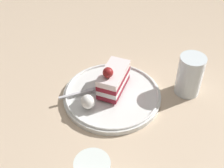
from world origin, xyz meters
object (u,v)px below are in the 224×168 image
at_px(dessert_plate, 112,96).
at_px(fork, 83,92).
at_px(whipped_cream_dollop, 88,102).
at_px(cake_slice, 113,79).
at_px(drink_glass_far, 189,77).

relative_size(dessert_plate, fork, 2.24).
bearing_deg(whipped_cream_dollop, dessert_plate, 44.49).
relative_size(cake_slice, whipped_cream_dollop, 3.29).
bearing_deg(fork, whipped_cream_dollop, -66.41).
height_order(fork, drink_glass_far, drink_glass_far).
height_order(cake_slice, fork, cake_slice).
height_order(dessert_plate, fork, fork).
bearing_deg(whipped_cream_dollop, fork, 113.59).
relative_size(dessert_plate, cake_slice, 2.12).
bearing_deg(dessert_plate, fork, -175.23).
bearing_deg(cake_slice, dessert_plate, -95.75).
bearing_deg(fork, drink_glass_far, 11.06).
relative_size(dessert_plate, drink_glass_far, 2.27).
bearing_deg(whipped_cream_dollop, drink_glass_far, 21.69).
bearing_deg(dessert_plate, cake_slice, 84.25).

